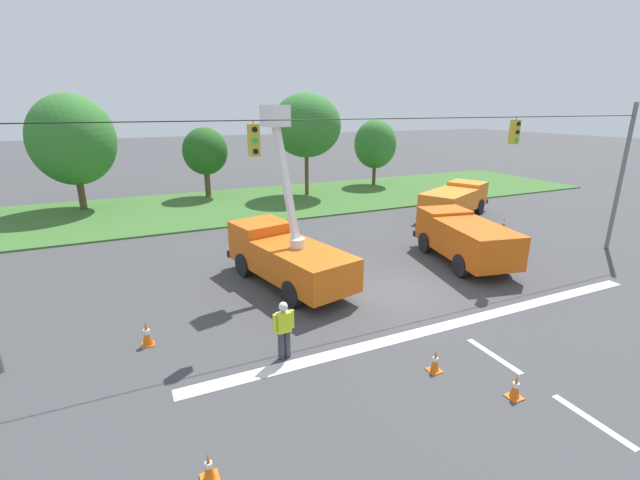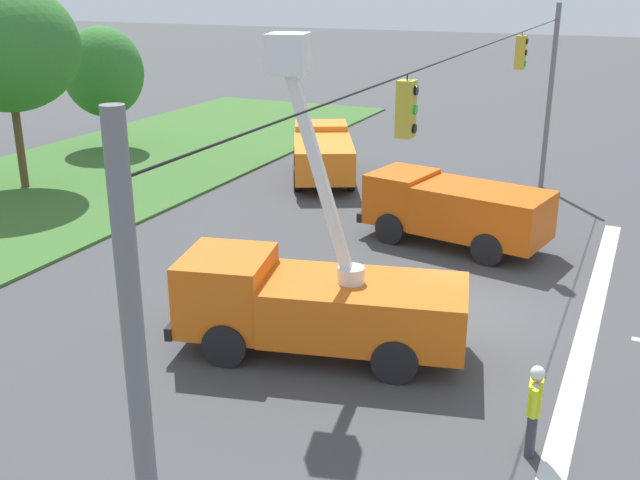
# 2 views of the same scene
# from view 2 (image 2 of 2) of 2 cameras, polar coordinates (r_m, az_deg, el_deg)

# --- Properties ---
(ground_plane) EXTENTS (200.00, 200.00, 0.00)m
(ground_plane) POSITION_cam_2_polar(r_m,az_deg,el_deg) (19.78, 10.84, -5.19)
(ground_plane) COLOR #424244
(signal_gantry) EXTENTS (26.20, 0.33, 7.20)m
(signal_gantry) POSITION_cam_2_polar(r_m,az_deg,el_deg) (18.43, 11.67, 6.89)
(signal_gantry) COLOR slate
(signal_gantry) RESTS_ON ground
(tree_east) EXTENTS (5.44, 5.49, 8.06)m
(tree_east) POSITION_cam_2_polar(r_m,az_deg,el_deg) (31.70, -22.77, 13.40)
(tree_east) COLOR brown
(tree_east) RESTS_ON ground
(tree_far_east) EXTENTS (3.68, 4.00, 5.93)m
(tree_far_east) POSITION_cam_2_polar(r_m,az_deg,el_deg) (38.51, -16.20, 12.20)
(tree_far_east) COLOR brown
(tree_far_east) RESTS_ON ground
(utility_truck_bucket_lift) EXTENTS (3.69, 6.88, 7.06)m
(utility_truck_bucket_lift) POSITION_cam_2_polar(r_m,az_deg,el_deg) (16.80, -0.52, -4.33)
(utility_truck_bucket_lift) COLOR orange
(utility_truck_bucket_lift) RESTS_ON ground
(utility_truck_support_near) EXTENTS (3.40, 6.17, 2.11)m
(utility_truck_support_near) POSITION_cam_2_polar(r_m,az_deg,el_deg) (24.02, 10.22, 2.41)
(utility_truck_support_near) COLOR #D6560F
(utility_truck_support_near) RESTS_ON ground
(utility_truck_support_far) EXTENTS (6.58, 4.81, 2.04)m
(utility_truck_support_far) POSITION_cam_2_polar(r_m,az_deg,el_deg) (31.56, 0.19, 6.68)
(utility_truck_support_far) COLOR orange
(utility_truck_support_far) RESTS_ON ground
(road_worker) EXTENTS (0.65, 0.27, 1.77)m
(road_worker) POSITION_cam_2_polar(r_m,az_deg,el_deg) (14.01, 16.01, -12.00)
(road_worker) COLOR #383842
(road_worker) RESTS_ON ground
(traffic_cone_mid_left) EXTENTS (0.36, 0.36, 0.78)m
(traffic_cone_mid_left) POSITION_cam_2_polar(r_m,az_deg,el_deg) (28.02, 12.31, 2.96)
(traffic_cone_mid_left) COLOR orange
(traffic_cone_mid_left) RESTS_ON ground
(traffic_cone_far_left) EXTENTS (0.36, 0.36, 0.71)m
(traffic_cone_far_left) POSITION_cam_2_polar(r_m,az_deg,el_deg) (30.90, 6.97, 4.72)
(traffic_cone_far_left) COLOR orange
(traffic_cone_far_left) RESTS_ON ground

